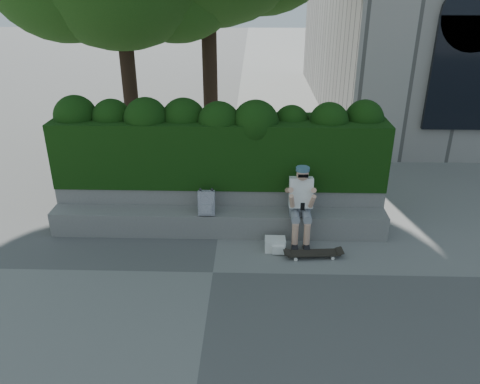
{
  "coord_description": "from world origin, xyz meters",
  "views": [
    {
      "loc": [
        0.62,
        -6.18,
        4.25
      ],
      "look_at": [
        0.4,
        1.0,
        0.95
      ],
      "focal_mm": 35.0,
      "sensor_mm": 36.0,
      "label": 1
    }
  ],
  "objects_px": {
    "skateboard": "(313,253)",
    "backpack_ground": "(275,244)",
    "backpack_plaid": "(206,203)",
    "person": "(301,202)"
  },
  "relations": [
    {
      "from": "backpack_plaid",
      "to": "backpack_ground",
      "type": "distance_m",
      "value": 1.4
    },
    {
      "from": "person",
      "to": "backpack_ground",
      "type": "height_order",
      "value": "person"
    },
    {
      "from": "person",
      "to": "skateboard",
      "type": "relative_size",
      "value": 1.54
    },
    {
      "from": "skateboard",
      "to": "backpack_ground",
      "type": "distance_m",
      "value": 0.66
    },
    {
      "from": "backpack_ground",
      "to": "backpack_plaid",
      "type": "bearing_deg",
      "value": 159.55
    },
    {
      "from": "person",
      "to": "backpack_plaid",
      "type": "height_order",
      "value": "person"
    },
    {
      "from": "person",
      "to": "skateboard",
      "type": "height_order",
      "value": "person"
    },
    {
      "from": "person",
      "to": "backpack_plaid",
      "type": "distance_m",
      "value": 1.64
    },
    {
      "from": "skateboard",
      "to": "backpack_plaid",
      "type": "bearing_deg",
      "value": 155.86
    },
    {
      "from": "skateboard",
      "to": "person",
      "type": "bearing_deg",
      "value": 104.13
    }
  ]
}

